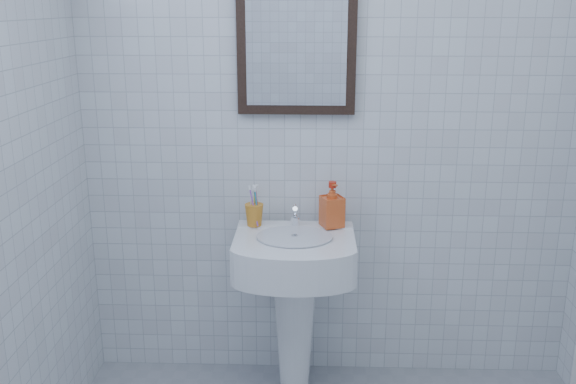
{
  "coord_description": "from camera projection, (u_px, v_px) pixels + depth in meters",
  "views": [
    {
      "loc": [
        -0.09,
        -1.56,
        1.7
      ],
      "look_at": [
        -0.18,
        0.86,
        0.98
      ],
      "focal_mm": 40.0,
      "sensor_mm": 36.0,
      "label": 1
    }
  ],
  "objects": [
    {
      "name": "washbasin",
      "position": [
        295.0,
        287.0,
        2.77
      ],
      "size": [
        0.5,
        0.37,
        0.77
      ],
      "color": "white",
      "rests_on": "ground"
    },
    {
      "name": "wall_mirror",
      "position": [
        296.0,
        40.0,
        2.67
      ],
      "size": [
        0.5,
        0.04,
        0.62
      ],
      "color": "black",
      "rests_on": "wall_back"
    },
    {
      "name": "faucet",
      "position": [
        295.0,
        217.0,
        2.78
      ],
      "size": [
        0.04,
        0.09,
        0.1
      ],
      "color": "white",
      "rests_on": "washbasin"
    },
    {
      "name": "wall_back",
      "position": [
        332.0,
        111.0,
        2.77
      ],
      "size": [
        2.2,
        0.02,
        2.5
      ],
      "primitive_type": "cube",
      "color": "silver",
      "rests_on": "ground"
    },
    {
      "name": "soap_dispenser",
      "position": [
        332.0,
        204.0,
        2.76
      ],
      "size": [
        0.12,
        0.12,
        0.2
      ],
      "primitive_type": "imported",
      "rotation": [
        0.0,
        0.0,
        0.38
      ],
      "color": "red",
      "rests_on": "washbasin"
    },
    {
      "name": "toothbrush_cup",
      "position": [
        254.0,
        215.0,
        2.78
      ],
      "size": [
        0.1,
        0.1,
        0.1
      ],
      "primitive_type": null,
      "rotation": [
        0.0,
        0.0,
        -0.27
      ],
      "color": "orange",
      "rests_on": "washbasin"
    }
  ]
}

